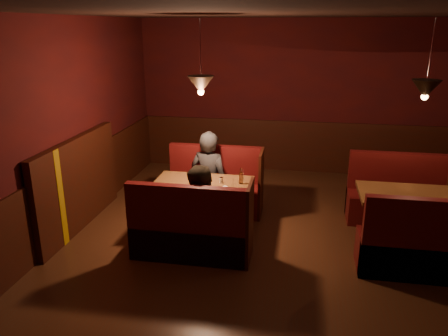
% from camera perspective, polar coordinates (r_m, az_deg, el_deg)
% --- Properties ---
extents(room, '(6.02, 7.02, 2.92)m').
position_cam_1_polar(room, '(5.26, 5.33, -0.98)').
color(room, '#4E2816').
rests_on(room, ground).
extents(main_table, '(1.34, 0.82, 0.94)m').
position_cam_1_polar(main_table, '(6.03, -2.68, -3.42)').
color(main_table, '#4E2C19').
rests_on(main_table, ground).
extents(main_bench_far, '(1.48, 0.53, 1.01)m').
position_cam_1_polar(main_bench_far, '(6.80, -1.12, -2.93)').
color(main_bench_far, '#581112').
rests_on(main_bench_far, ground).
extents(main_bench_near, '(1.48, 0.53, 1.01)m').
position_cam_1_polar(main_bench_near, '(5.44, -4.27, -8.64)').
color(main_bench_near, '#581112').
rests_on(main_bench_near, ground).
extents(second_table, '(1.28, 0.82, 0.72)m').
position_cam_1_polar(second_table, '(6.13, 22.97, -4.74)').
color(second_table, '#4E2C19').
rests_on(second_table, ground).
extents(second_bench_far, '(1.41, 0.53, 1.01)m').
position_cam_1_polar(second_bench_far, '(6.91, 21.70, -3.95)').
color(second_bench_far, '#581112').
rests_on(second_bench_far, ground).
extents(second_bench_near, '(1.41, 0.53, 1.01)m').
position_cam_1_polar(second_bench_near, '(5.56, 24.62, -9.80)').
color(second_bench_near, '#581112').
rests_on(second_bench_near, ground).
extents(diner_a, '(0.67, 0.51, 1.63)m').
position_cam_1_polar(diner_a, '(6.57, -1.98, 0.86)').
color(diner_a, '#2D2E31').
rests_on(diner_a, ground).
extents(diner_b, '(0.74, 0.58, 1.52)m').
position_cam_1_polar(diner_b, '(5.32, -2.81, -4.07)').
color(diner_b, black).
rests_on(diner_b, ground).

